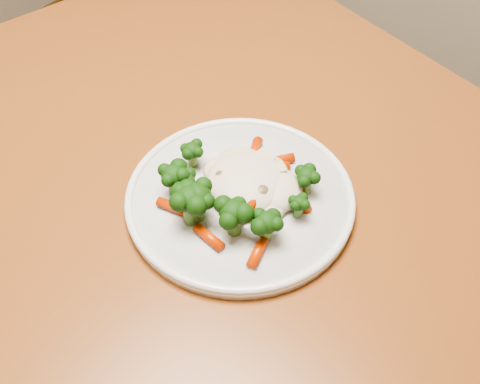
{
  "coord_description": "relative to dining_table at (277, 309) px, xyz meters",
  "views": [
    {
      "loc": [
        0.42,
        -0.12,
        1.3
      ],
      "look_at": [
        0.13,
        0.26,
        0.77
      ],
      "focal_mm": 45.0,
      "sensor_mm": 36.0,
      "label": 1
    }
  ],
  "objects": [
    {
      "name": "meal",
      "position": [
        -0.1,
        0.03,
        0.12
      ],
      "size": [
        0.18,
        0.18,
        0.05
      ],
      "color": "beige",
      "rests_on": "plate"
    },
    {
      "name": "plate",
      "position": [
        -0.09,
        0.05,
        0.1
      ],
      "size": [
        0.27,
        0.27,
        0.01
      ],
      "primitive_type": "cylinder",
      "color": "white",
      "rests_on": "dining_table"
    },
    {
      "name": "dining_table",
      "position": [
        0.0,
        0.0,
        0.0
      ],
      "size": [
        1.47,
        1.17,
        0.75
      ],
      "rotation": [
        0.0,
        0.0,
        -0.26
      ],
      "color": "brown",
      "rests_on": "ground"
    }
  ]
}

